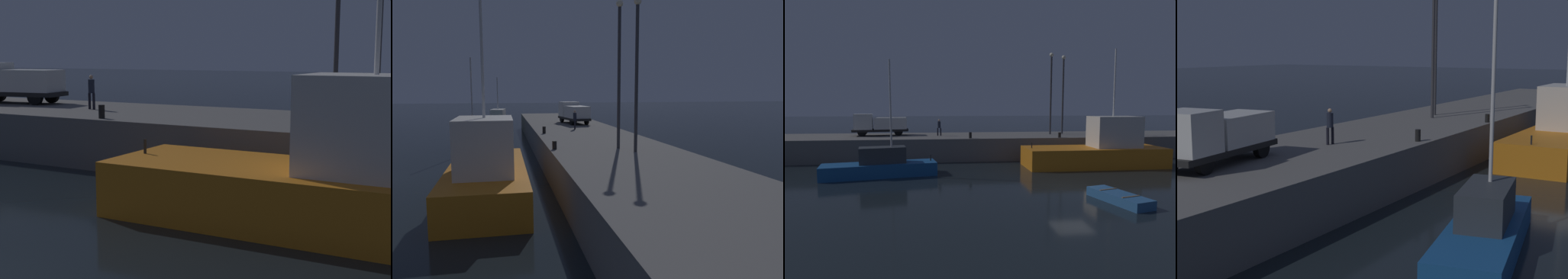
{
  "view_description": "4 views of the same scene",
  "coord_description": "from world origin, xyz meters",
  "views": [
    {
      "loc": [
        10.13,
        -8.09,
        5.09
      ],
      "look_at": [
        -1.4,
        13.33,
        1.51
      ],
      "focal_mm": 53.21,
      "sensor_mm": 36.0,
      "label": 1
    },
    {
      "loc": [
        27.17,
        9.07,
        5.92
      ],
      "look_at": [
        -3.7,
        15.76,
        1.92
      ],
      "focal_mm": 35.86,
      "sensor_mm": 36.0,
      "label": 2
    },
    {
      "loc": [
        -8.41,
        -20.66,
        5.51
      ],
      "look_at": [
        -4.27,
        15.58,
        1.83
      ],
      "focal_mm": 30.88,
      "sensor_mm": 36.0,
      "label": 3
    },
    {
      "loc": [
        -31.59,
        -0.81,
        6.96
      ],
      "look_at": [
        -3.06,
        16.63,
        1.68
      ],
      "focal_mm": 53.73,
      "sensor_mm": 36.0,
      "label": 4
    }
  ],
  "objects": [
    {
      "name": "fishing_boat_orange",
      "position": [
        -28.7,
        8.21,
        1.14
      ],
      "size": [
        8.28,
        3.73,
        7.73
      ],
      "color": "#2D6647",
      "rests_on": "ground"
    },
    {
      "name": "lamp_post_west",
      "position": [
        3.77,
        16.12,
        7.51
      ],
      "size": [
        0.44,
        0.44,
        9.07
      ],
      "color": "#38383D",
      "rests_on": "pier_quay"
    },
    {
      "name": "bollard_west",
      "position": [
        -5.62,
        12.4,
        2.59
      ],
      "size": [
        0.28,
        0.28,
        0.6
      ],
      "primitive_type": "cylinder",
      "color": "black",
      "rests_on": "pier_quay"
    },
    {
      "name": "lamp_post_east",
      "position": [
        5.38,
        16.69,
        7.42
      ],
      "size": [
        0.44,
        0.44,
        8.89
      ],
      "color": "#38383D",
      "rests_on": "pier_quay"
    },
    {
      "name": "fishing_boat_blue",
      "position": [
        -13.2,
        5.93,
        0.83
      ],
      "size": [
        8.93,
        3.96,
        9.06
      ],
      "color": "#195193",
      "rests_on": "ground"
    },
    {
      "name": "dockworker",
      "position": [
        -8.7,
        15.6,
        3.29
      ],
      "size": [
        0.46,
        0.38,
        1.77
      ],
      "color": "black",
      "rests_on": "pier_quay"
    },
    {
      "name": "fishing_trawler_red",
      "position": [
        5.71,
        8.11,
        1.48
      ],
      "size": [
        12.5,
        4.13,
        10.54
      ],
      "color": "orange",
      "rests_on": "ground"
    },
    {
      "name": "bollard_central",
      "position": [
        3.44,
        12.11,
        2.55
      ],
      "size": [
        0.28,
        0.28,
        0.52
      ],
      "primitive_type": "cylinder",
      "color": "black",
      "rests_on": "pier_quay"
    },
    {
      "name": "utility_truck",
      "position": [
        -15.12,
        16.62,
        3.51
      ],
      "size": [
        6.02,
        2.74,
        2.34
      ],
      "color": "black",
      "rests_on": "pier_quay"
    },
    {
      "name": "pier_quay",
      "position": [
        0.0,
        15.83,
        1.14
      ],
      "size": [
        69.33,
        8.08,
        2.28
      ],
      "color": "slate",
      "rests_on": "ground"
    }
  ]
}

